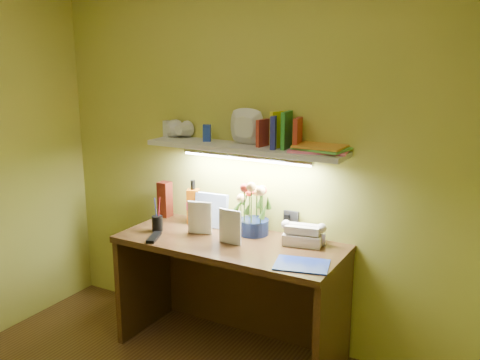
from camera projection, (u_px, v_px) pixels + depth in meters
name	position (u px, v px, depth m)	size (l,w,h in m)	color
desk	(230.00, 297.00, 3.36)	(1.40, 0.60, 0.75)	#35230E
flower_bouquet	(254.00, 209.00, 3.36)	(0.21, 0.21, 0.34)	#0B1434
telephone	(303.00, 233.00, 3.21)	(0.23, 0.17, 0.14)	#EFE0C8
desk_clock	(319.00, 239.00, 3.19)	(0.07, 0.04, 0.07)	#A9A9AD
whisky_bottle	(193.00, 202.00, 3.58)	(0.08, 0.08, 0.30)	#B24E06
whisky_box	(165.00, 199.00, 3.73)	(0.08, 0.08, 0.25)	#601C0F
pen_cup	(157.00, 218.00, 3.43)	(0.07, 0.07, 0.17)	black
art_card	(211.00, 210.00, 3.51)	(0.22, 0.04, 0.22)	white
tv_remote	(154.00, 237.00, 3.30)	(0.05, 0.18, 0.02)	black
blue_folder	(302.00, 265.00, 2.89)	(0.29, 0.21, 0.01)	#1E3AAC
desk_book_a	(188.00, 217.00, 3.39)	(0.16, 0.02, 0.21)	silver
desk_book_b	(219.00, 224.00, 3.24)	(0.16, 0.02, 0.21)	silver
wall_shelf	(247.00, 142.00, 3.28)	(1.31, 0.32, 0.25)	silver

